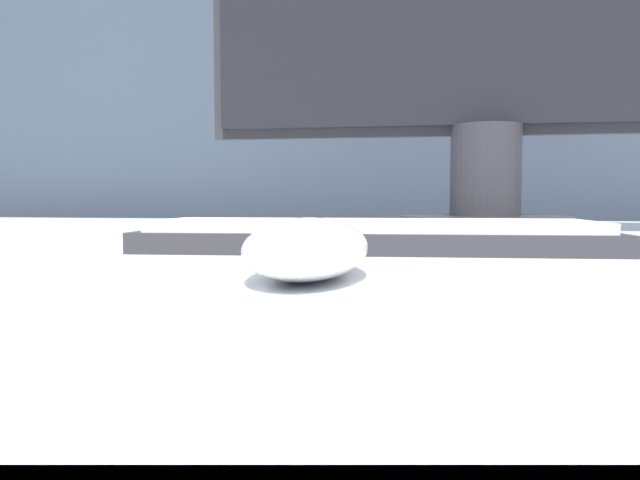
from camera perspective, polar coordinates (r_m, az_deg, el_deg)
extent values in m
cube|color=#333D4C|center=(1.31, 3.62, 2.96)|extent=(5.00, 0.03, 1.45)
ellipsoid|color=white|center=(0.33, -1.15, -0.74)|extent=(0.07, 0.13, 0.03)
cube|color=#28282D|center=(0.51, 4.81, 0.01)|extent=(0.38, 0.14, 0.02)
cube|color=silver|center=(0.51, 4.82, 1.37)|extent=(0.35, 0.13, 0.01)
cylinder|color=#28282D|center=(0.77, 14.81, 1.41)|extent=(0.20, 0.20, 0.02)
cylinder|color=#28282D|center=(0.77, 14.90, 6.14)|extent=(0.08, 0.08, 0.11)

